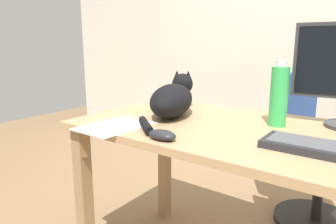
% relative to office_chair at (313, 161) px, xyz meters
% --- Properties ---
extents(desk, '(1.56, 0.74, 0.75)m').
position_rel_office_chair_xyz_m(desk, '(-0.05, -0.78, 0.26)').
color(desk, tan).
rests_on(desk, ground_plane).
extents(office_chair, '(0.50, 0.48, 0.92)m').
position_rel_office_chair_xyz_m(office_chair, '(0.00, 0.00, 0.00)').
color(office_chair, black).
rests_on(office_chair, ground_plane).
extents(cat, '(0.30, 0.58, 0.20)m').
position_rel_office_chair_xyz_m(cat, '(-0.50, -0.76, 0.44)').
color(cat, black).
rests_on(cat, desk).
extents(computer_mouse, '(0.11, 0.06, 0.04)m').
position_rel_office_chair_xyz_m(computer_mouse, '(-0.31, -1.10, 0.38)').
color(computer_mouse, '#232328').
rests_on(computer_mouse, desk).
extents(paper_sheet, '(0.22, 0.31, 0.00)m').
position_rel_office_chair_xyz_m(paper_sheet, '(-0.57, -1.06, 0.36)').
color(paper_sheet, white).
rests_on(paper_sheet, desk).
extents(water_bottle, '(0.07, 0.07, 0.27)m').
position_rel_office_chair_xyz_m(water_bottle, '(-0.04, -0.66, 0.48)').
color(water_bottle, green).
rests_on(water_bottle, desk).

